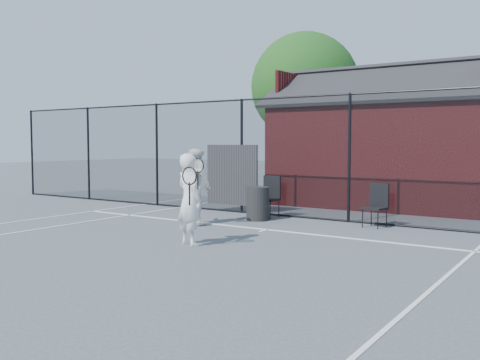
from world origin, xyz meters
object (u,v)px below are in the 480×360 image
Objects in this scene: clubhouse at (385,151)px; player_back at (195,186)px; player_front at (189,199)px; chair_left at (268,197)px; chair_right at (375,206)px; waste_bin at (258,204)px.

clubhouse reaches higher than player_back.
chair_left is (-0.65, 3.83, -0.33)m from player_front.
chair_right is 1.17× the size of waste_bin.
chair_left is 1.08× the size of chair_right.
clubhouse reaches higher than chair_left.
player_front is at bearing -53.77° from player_back.
clubhouse is at bearing 84.38° from player_front.
chair_left is at bearing -108.34° from clubhouse.
waste_bin is (0.02, -0.50, -0.11)m from chair_left.
clubhouse is 8.31m from player_front.
clubhouse is at bearing 73.61° from chair_left.
clubhouse is 5.25m from waste_bin.
clubhouse is 4.76m from chair_left.
clubhouse is 6.43× the size of chair_left.
clubhouse is 4.72m from chair_right.
chair_right is (2.08, 3.83, -0.37)m from player_front.
player_front is (-0.81, -8.23, -0.77)m from clubhouse.
player_back reaches higher than chair_right.
clubhouse reaches higher than waste_bin.
clubhouse is at bearing 69.59° from player_back.
waste_bin is (-0.63, 3.33, -0.43)m from player_front.
player_back reaches higher than chair_left.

